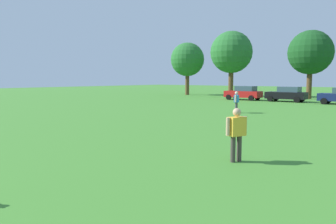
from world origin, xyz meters
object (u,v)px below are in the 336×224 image
Objects in this scene: parked_car_black_1 at (287,94)px; tree_far_left at (187,60)px; parked_car_red_0 at (244,93)px; bystander_near_trees at (236,100)px; tree_center_left at (310,53)px; adult_bystander at (236,130)px; tree_left at (231,52)px.

tree_far_left reaches higher than parked_car_black_1.
parked_car_red_0 is at bearing -26.30° from tree_far_left.
bystander_near_trees is 28.29m from tree_far_left.
tree_center_left is (-0.61, 21.42, 4.85)m from bystander_near_trees.
parked_car_black_1 reaches higher than adult_bystander.
parked_car_red_0 is at bearing -132.25° from adult_bystander.
parked_car_red_0 is at bearing -51.64° from tree_left.
parked_car_red_0 is 10.25m from tree_center_left.
tree_far_left is (-18.80, 20.64, 4.56)m from bystander_near_trees.
bystander_near_trees is 21.97m from tree_center_left.
bystander_near_trees is 0.38× the size of parked_car_red_0.
tree_left is at bearing -166.73° from bystander_near_trees.
tree_left reaches higher than bystander_near_trees.
tree_left is (-11.26, 20.80, 5.34)m from bystander_near_trees.
tree_left is at bearing -31.64° from parked_car_black_1.
bystander_near_trees is at bearing 94.23° from parked_car_black_1.
parked_car_red_0 is (-6.21, 14.41, -0.11)m from bystander_near_trees.
tree_far_left is at bearing -120.33° from adult_bystander.
tree_left reaches higher than tree_far_left.
parked_car_black_1 is 19.33m from tree_far_left.
tree_center_left is at bearing 2.47° from tree_far_left.
tree_center_left is (18.20, 0.78, 0.28)m from tree_far_left.
tree_center_left reaches higher than parked_car_red_0.
parked_car_red_0 is (-12.95, 27.96, -0.14)m from adult_bystander.
tree_center_left reaches higher than bystander_near_trees.
bystander_near_trees is 14.56m from parked_car_black_1.
adult_bystander reaches higher than bystander_near_trees.
tree_center_left is at bearing -93.88° from parked_car_black_1.
bystander_near_trees is 24.25m from tree_left.
tree_left reaches higher than parked_car_black_1.
tree_center_left is at bearing 3.33° from tree_left.
tree_center_left is (0.47, 6.90, 4.95)m from parked_car_black_1.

